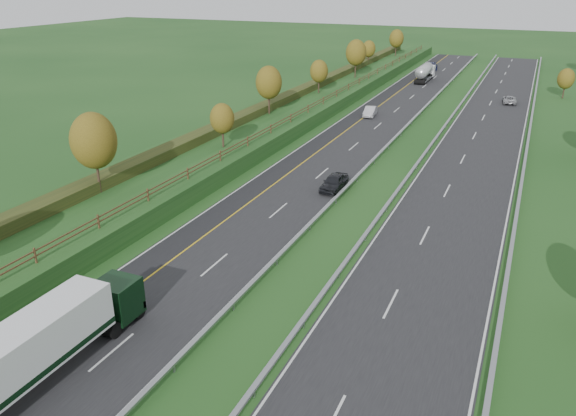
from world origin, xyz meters
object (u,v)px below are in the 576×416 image
(box_lorry, at_px, (27,354))
(road_tanker, at_px, (425,72))
(car_oncoming, at_px, (510,100))
(car_dark_near, at_px, (334,182))
(car_small_far, at_px, (433,67))
(car_silver_mid, at_px, (370,111))

(box_lorry, relative_size, road_tanker, 1.45)
(box_lorry, relative_size, car_oncoming, 3.36)
(car_dark_near, height_order, car_oncoming, car_dark_near)
(box_lorry, distance_m, car_small_far, 122.82)
(road_tanker, height_order, car_dark_near, road_tanker)
(car_silver_mid, bearing_deg, box_lorry, -94.95)
(box_lorry, bearing_deg, car_oncoming, 78.19)
(car_dark_near, distance_m, car_silver_mid, 34.62)
(road_tanker, relative_size, car_dark_near, 2.33)
(car_small_far, height_order, car_oncoming, car_small_far)
(car_dark_near, bearing_deg, box_lorry, -96.14)
(box_lorry, relative_size, car_dark_near, 3.38)
(road_tanker, relative_size, car_silver_mid, 2.39)
(car_oncoming, bearing_deg, road_tanker, -48.98)
(road_tanker, bearing_deg, car_silver_mid, -92.41)
(car_dark_near, xyz_separation_m, car_small_far, (-5.45, 86.93, -0.05))
(car_small_far, bearing_deg, road_tanker, -92.96)
(box_lorry, xyz_separation_m, car_silver_mid, (-1.14, 70.01, -1.52))
(road_tanker, relative_size, car_small_far, 2.10)
(car_small_far, distance_m, car_oncoming, 38.60)
(road_tanker, distance_m, car_silver_mid, 36.88)
(box_lorry, relative_size, car_silver_mid, 3.46)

